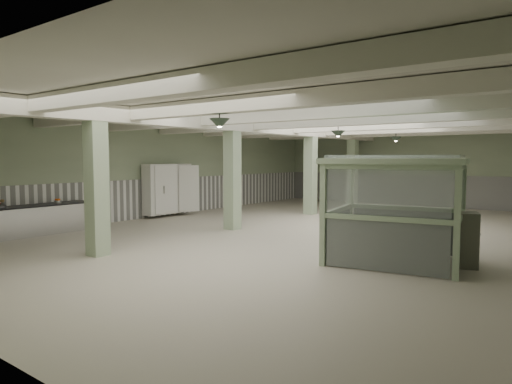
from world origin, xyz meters
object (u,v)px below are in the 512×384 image
Objects in this scene: walkin_cooler at (168,192)px; filing_cabinet at (468,240)px; prep_counter at (13,222)px; guard_booth at (396,190)px.

walkin_cooler is 1.81× the size of filing_cabinet.
filing_cabinet is (11.37, 4.15, 0.13)m from prep_counter.
guard_booth is 2.79× the size of filing_cabinet.
prep_counter is 2.25× the size of walkin_cooler.
walkin_cooler is 11.62m from filing_cabinet.
filing_cabinet is at bearing -9.49° from walkin_cooler.
guard_booth reaches higher than prep_counter.
prep_counter is at bearing -89.21° from walkin_cooler.
filing_cabinet is at bearing 6.69° from guard_booth.
guard_booth reaches higher than filing_cabinet.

